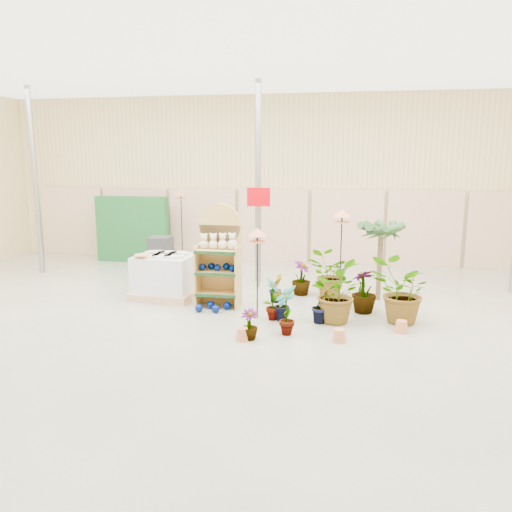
{
  "coord_description": "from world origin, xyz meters",
  "views": [
    {
      "loc": [
        1.9,
        -7.6,
        2.8
      ],
      "look_at": [
        0.3,
        1.5,
        1.0
      ],
      "focal_mm": 35.0,
      "sensor_mm": 36.0,
      "label": 1
    }
  ],
  "objects": [
    {
      "name": "room",
      "position": [
        0.0,
        0.91,
        2.21
      ],
      "size": [
        15.2,
        12.1,
        4.7
      ],
      "color": "gray",
      "rests_on": "ground"
    },
    {
      "name": "display_shelf",
      "position": [
        -0.42,
        1.54,
        0.9
      ],
      "size": [
        0.83,
        0.52,
        1.97
      ],
      "rotation": [
        0.0,
        0.0,
        0.0
      ],
      "color": "tan",
      "rests_on": "ground"
    },
    {
      "name": "teddy_bears",
      "position": [
        -0.4,
        1.45,
        1.25
      ],
      "size": [
        0.73,
        0.19,
        0.31
      ],
      "color": "beige",
      "rests_on": "display_shelf"
    },
    {
      "name": "gazing_balls_shelf",
      "position": [
        -0.42,
        1.42,
        0.78
      ],
      "size": [
        0.72,
        0.25,
        0.14
      ],
      "color": "#001156",
      "rests_on": "display_shelf"
    },
    {
      "name": "gazing_balls_floor",
      "position": [
        -0.45,
        1.12,
        0.07
      ],
      "size": [
        0.63,
        0.39,
        0.15
      ],
      "color": "#001156",
      "rests_on": "ground"
    },
    {
      "name": "pallet_stack",
      "position": [
        -1.64,
        1.85,
        0.45
      ],
      "size": [
        1.32,
        1.13,
        0.92
      ],
      "rotation": [
        0.0,
        0.0,
        -0.08
      ],
      "color": "tan",
      "rests_on": "ground"
    },
    {
      "name": "charcoal_planters",
      "position": [
        -2.43,
        3.43,
        0.42
      ],
      "size": [
        0.8,
        0.5,
        1.0
      ],
      "color": "#242424",
      "rests_on": "ground"
    },
    {
      "name": "trellis_stock",
      "position": [
        -3.8,
        5.2,
        0.9
      ],
      "size": [
        2.0,
        0.3,
        1.8
      ],
      "primitive_type": "cube",
      "color": "#175324",
      "rests_on": "ground"
    },
    {
      "name": "offer_sign",
      "position": [
        0.1,
        2.98,
        1.57
      ],
      "size": [
        0.5,
        0.08,
        2.2
      ],
      "color": "gray",
      "rests_on": "ground"
    },
    {
      "name": "bird_table_front",
      "position": [
        0.43,
        0.88,
        1.5
      ],
      "size": [
        0.34,
        0.34,
        1.62
      ],
      "color": "black",
      "rests_on": "ground"
    },
    {
      "name": "bird_table_right",
      "position": [
        1.88,
        1.76,
        1.75
      ],
      "size": [
        0.34,
        0.34,
        1.89
      ],
      "color": "black",
      "rests_on": "ground"
    },
    {
      "name": "bird_table_back",
      "position": [
        -2.28,
        4.89,
        1.87
      ],
      "size": [
        0.34,
        0.34,
        2.02
      ],
      "color": "black",
      "rests_on": "ground"
    },
    {
      "name": "palm",
      "position": [
        2.64,
        2.45,
        1.44
      ],
      "size": [
        0.7,
        0.7,
        1.69
      ],
      "color": "brown",
      "rests_on": "ground"
    },
    {
      "name": "potted_plant_0",
      "position": [
        0.73,
        0.78,
        0.39
      ],
      "size": [
        0.33,
        0.44,
        0.78
      ],
      "primitive_type": "imported",
      "rotation": [
        0.0,
        0.0,
        1.45
      ],
      "color": "#264A20",
      "rests_on": "ground"
    },
    {
      "name": "potted_plant_1",
      "position": [
        0.9,
        0.73,
        0.3
      ],
      "size": [
        0.3,
        0.36,
        0.6
      ],
      "primitive_type": "imported",
      "rotation": [
        0.0,
        0.0,
        4.83
      ],
      "color": "#264A20",
      "rests_on": "ground"
    },
    {
      "name": "potted_plant_2",
      "position": [
        1.79,
        0.88,
        0.53
      ],
      "size": [
        0.92,
        1.03,
        1.06
      ],
      "primitive_type": "imported",
      "rotation": [
        0.0,
        0.0,
        1.67
      ],
      "color": "#264A20",
      "rests_on": "ground"
    },
    {
      "name": "potted_plant_3",
      "position": [
        2.32,
        1.51,
        0.41
      ],
      "size": [
        0.64,
        0.64,
        0.83
      ],
      "primitive_type": "imported",
      "rotation": [
        0.0,
        0.0,
        3.75
      ],
      "color": "#264A20",
      "rests_on": "ground"
    },
    {
      "name": "potted_plant_4",
      "position": [
        2.27,
        1.84,
        0.31
      ],
      "size": [
        0.28,
        0.36,
        0.62
      ],
      "primitive_type": "imported",
      "rotation": [
        0.0,
        0.0,
        1.78
      ],
      "color": "#264A20",
      "rests_on": "ground"
    },
    {
      "name": "potted_plant_5",
      "position": [
        0.62,
        1.92,
        0.28
      ],
      "size": [
        0.3,
        0.35,
        0.56
      ],
      "primitive_type": "imported",
      "rotation": [
        0.0,
        0.0,
        1.38
      ],
      "color": "#264A20",
      "rests_on": "ground"
    },
    {
      "name": "potted_plant_6",
      "position": [
        1.64,
        2.5,
        0.47
      ],
      "size": [
        0.87,
        0.76,
        0.94
      ],
      "primitive_type": "imported",
      "rotation": [
        0.0,
        0.0,
        3.18
      ],
      "color": "#264A20",
      "rests_on": "ground"
    },
    {
      "name": "potted_plant_7",
      "position": [
        0.5,
        -0.24,
        0.24
      ],
      "size": [
        0.31,
        0.31,
        0.49
      ],
      "primitive_type": "imported",
      "rotation": [
        0.0,
        0.0,
        0.13
      ],
      "color": "#264A20",
      "rests_on": "ground"
    },
    {
      "name": "potted_plant_8",
      "position": [
        1.05,
        0.08,
        0.41
      ],
      "size": [
        0.45,
        0.51,
        0.82
      ],
      "primitive_type": "imported",
      "rotation": [
        0.0,
        0.0,
        5.17
      ],
      "color": "#264A20",
      "rests_on": "ground"
    },
    {
      "name": "potted_plant_9",
      "position": [
        1.58,
        0.77,
        0.31
      ],
      "size": [
        0.44,
        0.44,
        0.63
      ],
      "primitive_type": "imported",
      "rotation": [
        0.0,
        0.0,
        0.75
      ],
      "color": "#264A20",
      "rests_on": "ground"
    },
    {
      "name": "potted_plant_10",
      "position": [
        2.91,
        0.99,
        0.56
      ],
      "size": [
        1.21,
        1.11,
        1.12
      ],
      "primitive_type": "imported",
      "rotation": [
        0.0,
        0.0,
        3.41
      ],
      "color": "#264A20",
      "rests_on": "ground"
    },
    {
      "name": "potted_plant_11",
      "position": [
        1.08,
        2.53,
        0.36
      ],
      "size": [
        0.51,
        0.51,
        0.72
      ],
      "primitive_type": "imported",
      "rotation": [
        0.0,
        0.0,
        1.23
      ],
      "color": "#264A20",
      "rests_on": "ground"
    }
  ]
}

